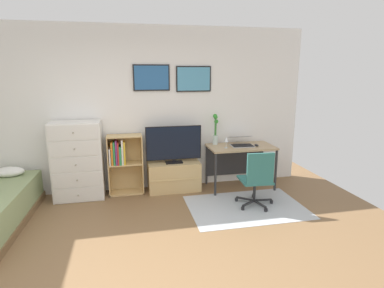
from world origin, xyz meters
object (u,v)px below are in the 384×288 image
Objects in this scene: tv_stand at (174,176)px; television at (174,145)px; office_chair at (257,178)px; computer_mouse at (257,145)px; dresser at (78,161)px; wine_glass at (226,140)px; desk at (239,152)px; bamboo_vase at (215,130)px; bookshelf at (122,160)px; laptop at (241,141)px.

tv_stand is 0.94× the size of television.
office_chair reaches higher than computer_mouse.
dresser is 1.42× the size of tv_stand.
tv_stand is 1.01× the size of office_chair.
dresser is at bearing 176.01° from wine_glass.
office_chair reaches higher than desk.
wine_glass is (0.85, -0.18, 0.63)m from tv_stand.
bamboo_vase reaches higher than tv_stand.
office_chair is at bearing -111.92° from computer_mouse.
dresser is 2.39m from wine_glass.
bookshelf is 2.25m from computer_mouse.
bamboo_vase is (0.75, 0.10, 0.74)m from tv_stand.
desk is (1.98, -0.08, 0.04)m from bookshelf.
office_chair reaches higher than tv_stand.
computer_mouse is 0.20× the size of bamboo_vase.
laptop reaches higher than office_chair.
bookshelf is at bearing 175.02° from television.
dresser is at bearing -177.57° from laptop.
laptop is (0.02, -0.02, 0.20)m from desk.
computer_mouse is 0.58× the size of wine_glass.
tv_stand is at bearing 142.48° from office_chair.
tv_stand is at bearing -3.46° from bookshelf.
bookshelf is 1.13× the size of office_chair.
bamboo_vase is (-0.39, 0.13, 0.38)m from desk.
computer_mouse is 0.56m from wine_glass.
television is 1.47m from office_chair.
laptop reaches higher than desk.
office_chair is (1.08, -0.93, -0.34)m from television.
television reaches higher than office_chair.
office_chair is 1.22m from bamboo_vase.
tv_stand is at bearing 173.11° from computer_mouse.
desk is at bearing -0.34° from television.
wine_glass is at bearing -3.99° from dresser.
dresser is 2.69m from laptop.
television is 1.16m from desk.
television is (-0.00, -0.02, 0.56)m from tv_stand.
wine_glass is at bearing -154.19° from laptop.
television is at bearing -0.28° from dresser.
desk is at bearing 151.52° from computer_mouse.
dresser is 1.34× the size of television.
laptop is (1.16, -0.05, 0.56)m from tv_stand.
computer_mouse is (0.31, 0.78, 0.30)m from office_chair.
computer_mouse is 0.74m from bamboo_vase.
dresser is 1.53m from television.
desk is at bearing -0.31° from dresser.
tv_stand is 1.64× the size of bamboo_vase.
television is at bearing -178.23° from laptop.
dresser is 2.77m from office_chair.
television is 8.84× the size of computer_mouse.
tv_stand is (1.52, 0.02, -0.37)m from dresser.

